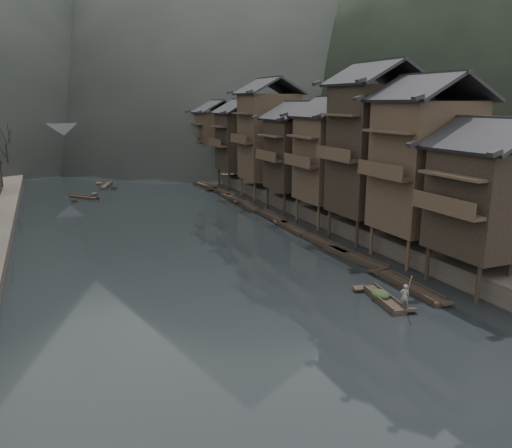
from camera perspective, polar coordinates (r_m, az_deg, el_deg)
water at (r=37.42m, az=-3.79°, el=-6.56°), size 300.00×300.00×0.00m
right_bank at (r=87.50m, az=9.34°, el=5.66°), size 40.00×200.00×1.80m
stilt_houses at (r=59.68m, az=5.89°, el=9.94°), size 9.00×67.60×16.87m
moored_sampans at (r=57.31m, az=1.56°, el=0.89°), size 2.58×55.43×0.47m
midriver_boats at (r=82.17m, az=-16.62°, el=4.26°), size 11.38×22.39×0.45m
stone_bridge at (r=106.10m, az=-16.96°, el=8.94°), size 40.00×6.00×9.00m
hero_sampan at (r=34.72m, az=14.31°, el=-8.27°), size 1.85×5.10×0.44m
cargo_heap at (r=34.66m, az=14.09°, el=-7.30°), size 1.11×1.45×0.66m
boatman at (r=33.29m, az=16.65°, el=-7.52°), size 0.69×0.63×1.58m
bamboo_pole at (r=32.68m, az=17.20°, el=-3.75°), size 1.47×2.22×2.94m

